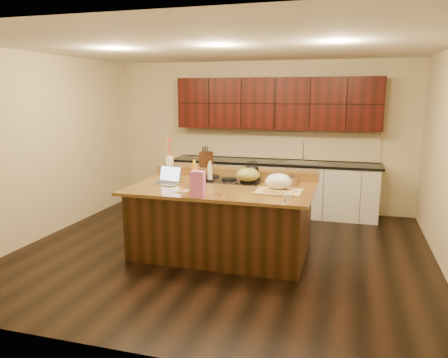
% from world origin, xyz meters
% --- Properties ---
extents(room, '(5.52, 5.02, 2.72)m').
position_xyz_m(room, '(0.00, 0.00, 1.35)').
color(room, black).
rests_on(room, ground).
extents(island, '(2.40, 1.60, 0.92)m').
position_xyz_m(island, '(0.00, 0.00, 0.46)').
color(island, black).
rests_on(island, ground).
extents(back_ledge, '(2.40, 0.30, 0.12)m').
position_xyz_m(back_ledge, '(0.00, 0.70, 0.98)').
color(back_ledge, black).
rests_on(back_ledge, island).
extents(cooktop, '(0.92, 0.52, 0.05)m').
position_xyz_m(cooktop, '(0.00, 0.30, 0.94)').
color(cooktop, gray).
rests_on(cooktop, island).
extents(back_counter, '(3.70, 0.66, 2.40)m').
position_xyz_m(back_counter, '(0.30, 2.23, 0.98)').
color(back_counter, silver).
rests_on(back_counter, ground).
extents(kettle, '(0.20, 0.20, 0.18)m').
position_xyz_m(kettle, '(0.30, 0.43, 1.06)').
color(kettle, black).
rests_on(kettle, cooktop).
extents(green_bowl, '(0.40, 0.40, 0.18)m').
position_xyz_m(green_bowl, '(0.30, 0.17, 1.05)').
color(green_bowl, olive).
rests_on(green_bowl, cooktop).
extents(laptop, '(0.38, 0.32, 0.23)m').
position_xyz_m(laptop, '(-0.76, -0.08, 0.98)').
color(laptop, '#B7B7BC').
rests_on(laptop, island).
extents(oil_bottle, '(0.08, 0.08, 0.27)m').
position_xyz_m(oil_bottle, '(-0.42, 0.04, 1.06)').
color(oil_bottle, orange).
rests_on(oil_bottle, island).
extents(vinegar_bottle, '(0.08, 0.08, 0.25)m').
position_xyz_m(vinegar_bottle, '(-0.23, 0.15, 1.04)').
color(vinegar_bottle, silver).
rests_on(vinegar_bottle, island).
extents(wooden_tray, '(0.57, 0.45, 0.23)m').
position_xyz_m(wooden_tray, '(0.77, -0.16, 1.02)').
color(wooden_tray, tan).
rests_on(wooden_tray, island).
extents(ramekin_a, '(0.11, 0.11, 0.04)m').
position_xyz_m(ramekin_a, '(0.93, -0.41, 0.94)').
color(ramekin_a, white).
rests_on(ramekin_a, island).
extents(ramekin_b, '(0.13, 0.13, 0.04)m').
position_xyz_m(ramekin_b, '(0.76, 0.10, 0.94)').
color(ramekin_b, white).
rests_on(ramekin_b, island).
extents(ramekin_c, '(0.11, 0.11, 0.04)m').
position_xyz_m(ramekin_c, '(0.65, 0.07, 0.94)').
color(ramekin_c, white).
rests_on(ramekin_c, island).
extents(strainer_bowl, '(0.29, 0.29, 0.09)m').
position_xyz_m(strainer_bowl, '(0.82, 0.33, 0.97)').
color(strainer_bowl, '#996B3F').
rests_on(strainer_bowl, island).
extents(kitchen_timer, '(0.10, 0.10, 0.07)m').
position_xyz_m(kitchen_timer, '(0.93, -0.66, 0.96)').
color(kitchen_timer, silver).
rests_on(kitchen_timer, island).
extents(pink_bag, '(0.17, 0.10, 0.31)m').
position_xyz_m(pink_bag, '(-0.10, -0.71, 1.08)').
color(pink_bag, pink).
rests_on(pink_bag, island).
extents(candy_plate, '(0.24, 0.24, 0.01)m').
position_xyz_m(candy_plate, '(-0.40, -0.47, 0.93)').
color(candy_plate, white).
rests_on(candy_plate, island).
extents(package_box, '(0.11, 0.09, 0.13)m').
position_xyz_m(package_box, '(-0.75, 0.19, 0.98)').
color(package_box, gold).
rests_on(package_box, island).
extents(utensil_crock, '(0.16, 0.16, 0.14)m').
position_xyz_m(utensil_crock, '(-1.06, 0.70, 1.11)').
color(utensil_crock, white).
rests_on(utensil_crock, back_ledge).
extents(knife_block, '(0.18, 0.22, 0.23)m').
position_xyz_m(knife_block, '(-0.47, 0.70, 1.15)').
color(knife_block, black).
rests_on(knife_block, back_ledge).
extents(gumdrop_0, '(0.02, 0.02, 0.02)m').
position_xyz_m(gumdrop_0, '(-0.26, -0.55, 0.93)').
color(gumdrop_0, red).
rests_on(gumdrop_0, island).
extents(gumdrop_1, '(0.02, 0.02, 0.02)m').
position_xyz_m(gumdrop_1, '(0.04, -0.43, 0.93)').
color(gumdrop_1, '#198C26').
rests_on(gumdrop_1, island).
extents(gumdrop_2, '(0.02, 0.02, 0.02)m').
position_xyz_m(gumdrop_2, '(0.13, -0.55, 0.93)').
color(gumdrop_2, red).
rests_on(gumdrop_2, island).
extents(gumdrop_3, '(0.02, 0.02, 0.02)m').
position_xyz_m(gumdrop_3, '(0.22, -0.51, 0.93)').
color(gumdrop_3, '#198C26').
rests_on(gumdrop_3, island).
extents(gumdrop_4, '(0.02, 0.02, 0.02)m').
position_xyz_m(gumdrop_4, '(-0.25, -0.60, 0.93)').
color(gumdrop_4, red).
rests_on(gumdrop_4, island).
extents(gumdrop_5, '(0.02, 0.02, 0.02)m').
position_xyz_m(gumdrop_5, '(0.02, -0.56, 0.93)').
color(gumdrop_5, '#198C26').
rests_on(gumdrop_5, island).
extents(gumdrop_6, '(0.02, 0.02, 0.02)m').
position_xyz_m(gumdrop_6, '(-0.14, -0.62, 0.93)').
color(gumdrop_6, red).
rests_on(gumdrop_6, island).
extents(gumdrop_7, '(0.02, 0.02, 0.02)m').
position_xyz_m(gumdrop_7, '(-0.18, -0.47, 0.93)').
color(gumdrop_7, '#198C26').
rests_on(gumdrop_7, island).
extents(gumdrop_8, '(0.02, 0.02, 0.02)m').
position_xyz_m(gumdrop_8, '(-0.00, -0.60, 0.93)').
color(gumdrop_8, red).
rests_on(gumdrop_8, island).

